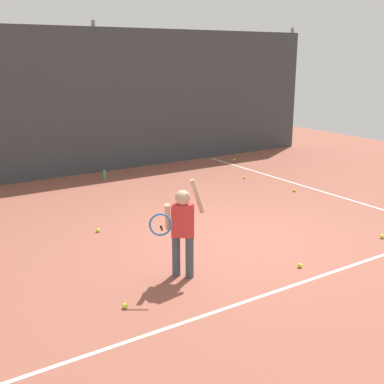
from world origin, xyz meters
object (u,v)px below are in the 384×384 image
(tennis_ball_1, at_px, (294,190))
(tennis_ball_7, at_px, (245,177))
(tennis_ball_2, at_px, (382,236))
(tennis_ball_5, at_px, (98,230))
(tennis_ball_4, at_px, (125,306))
(tennis_ball_6, at_px, (300,265))
(tennis_ball_0, at_px, (202,207))
(tennis_ball_3, at_px, (234,160))
(tennis_player, at_px, (182,226))
(water_bottle, at_px, (104,174))

(tennis_ball_1, xyz_separation_m, tennis_ball_7, (-0.18, 1.50, 0.00))
(tennis_ball_2, relative_size, tennis_ball_5, 1.00)
(tennis_ball_1, distance_m, tennis_ball_4, 5.91)
(tennis_ball_2, distance_m, tennis_ball_6, 1.95)
(tennis_ball_2, bearing_deg, tennis_ball_1, 74.32)
(tennis_ball_0, bearing_deg, tennis_ball_5, -176.93)
(tennis_ball_0, height_order, tennis_ball_2, same)
(tennis_ball_0, height_order, tennis_ball_3, same)
(tennis_player, height_order, tennis_ball_0, tennis_player)
(tennis_player, distance_m, tennis_ball_1, 4.89)
(tennis_ball_0, distance_m, tennis_ball_2, 3.31)
(tennis_ball_3, bearing_deg, water_bottle, 179.22)
(tennis_player, relative_size, tennis_ball_5, 20.46)
(tennis_ball_2, bearing_deg, tennis_ball_7, 81.98)
(tennis_ball_4, xyz_separation_m, tennis_ball_6, (2.56, -0.29, 0.00))
(tennis_ball_0, height_order, tennis_ball_6, same)
(tennis_ball_0, relative_size, tennis_ball_6, 1.00)
(tennis_ball_6, bearing_deg, tennis_ball_5, 122.56)
(tennis_ball_7, bearing_deg, tennis_player, -137.47)
(tennis_ball_0, relative_size, tennis_ball_1, 1.00)
(tennis_ball_2, relative_size, tennis_ball_6, 1.00)
(tennis_player, height_order, tennis_ball_4, tennis_player)
(tennis_ball_1, distance_m, tennis_ball_2, 2.93)
(tennis_ball_0, xyz_separation_m, tennis_ball_2, (1.59, -2.91, 0.00))
(tennis_ball_3, relative_size, tennis_ball_7, 1.00)
(tennis_ball_4, height_order, tennis_ball_5, same)
(tennis_ball_1, bearing_deg, tennis_ball_2, -105.68)
(tennis_player, bearing_deg, tennis_ball_5, 129.60)
(tennis_ball_6, height_order, tennis_ball_7, same)
(tennis_ball_2, bearing_deg, tennis_ball_3, 74.71)
(tennis_ball_1, relative_size, tennis_ball_6, 1.00)
(tennis_ball_2, height_order, tennis_ball_4, same)
(tennis_ball_1, relative_size, tennis_ball_4, 1.00)
(tennis_ball_2, height_order, tennis_ball_5, same)
(tennis_ball_3, bearing_deg, tennis_player, -132.96)
(tennis_ball_3, distance_m, tennis_ball_4, 8.54)
(tennis_ball_1, bearing_deg, tennis_ball_4, -153.68)
(tennis_ball_4, bearing_deg, water_bottle, 69.11)
(water_bottle, relative_size, tennis_ball_5, 3.33)
(tennis_player, relative_size, tennis_ball_3, 20.46)
(tennis_player, distance_m, tennis_ball_7, 5.61)
(tennis_ball_3, relative_size, tennis_ball_6, 1.00)
(tennis_player, relative_size, tennis_ball_6, 20.46)
(tennis_ball_0, relative_size, tennis_ball_2, 1.00)
(tennis_ball_6, relative_size, tennis_ball_7, 1.00)
(tennis_ball_5, relative_size, tennis_ball_6, 1.00)
(tennis_ball_6, bearing_deg, tennis_ball_2, 2.74)
(tennis_ball_6, bearing_deg, tennis_player, 157.15)
(water_bottle, distance_m, tennis_ball_2, 6.55)
(water_bottle, relative_size, tennis_ball_6, 3.33)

